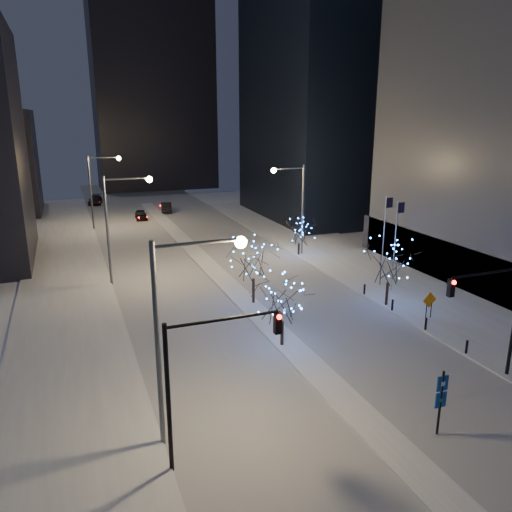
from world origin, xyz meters
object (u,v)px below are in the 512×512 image
street_lamp_w_near (180,314)px  car_far (95,200)px  holiday_tree_plaza_near (389,265)px  construction_sign (429,302)px  holiday_tree_median_far (253,260)px  traffic_signal_east (497,305)px  car_mid (166,207)px  street_lamp_w_far (98,182)px  traffic_signal_west (203,367)px  car_near (141,215)px  wayfinding_sign (441,396)px  street_lamp_east (295,198)px  holiday_tree_plaza_far (299,232)px  street_lamp_w_mid (118,215)px  holiday_tree_median_near (283,300)px

street_lamp_w_near → car_far: bearing=89.5°
holiday_tree_plaza_near → construction_sign: size_ratio=2.53×
car_far → holiday_tree_median_far: bearing=-71.6°
holiday_tree_median_far → traffic_signal_east: bearing=-63.0°
car_mid → holiday_tree_median_far: size_ratio=0.85×
street_lamp_w_near → street_lamp_w_far: same height
street_lamp_w_near → construction_sign: size_ratio=4.79×
street_lamp_w_far → traffic_signal_west: 52.04m
car_near → wayfinding_sign: (5.57, -58.70, 1.40)m
street_lamp_east → wayfinding_sign: bearing=-103.0°
street_lamp_w_far → car_mid: street_lamp_w_far is taller
street_lamp_w_near → holiday_tree_plaza_far: size_ratio=2.24×
street_lamp_w_mid → construction_sign: street_lamp_w_mid is taller
holiday_tree_plaza_near → wayfinding_sign: holiday_tree_plaza_near is taller
traffic_signal_west → traffic_signal_east: same height
street_lamp_w_far → traffic_signal_east: bearing=-70.7°
holiday_tree_median_near → holiday_tree_plaza_far: size_ratio=1.11×
holiday_tree_plaza_far → street_lamp_w_near: bearing=-125.0°
street_lamp_w_mid → car_far: bearing=89.3°
street_lamp_w_near → wayfinding_sign: size_ratio=2.91×
car_far → car_near: bearing=-62.1°
street_lamp_w_near → car_near: size_ratio=2.43×
traffic_signal_east → street_lamp_east: bearing=87.7°
holiday_tree_median_far → wayfinding_sign: bearing=-83.6°
street_lamp_w_far → holiday_tree_median_far: size_ratio=1.81×
traffic_signal_east → holiday_tree_plaza_near: (1.56, 12.22, -1.19)m
street_lamp_w_far → construction_sign: street_lamp_w_far is taller
holiday_tree_median_near → construction_sign: 12.49m
street_lamp_w_near → wayfinding_sign: 13.09m
car_mid → traffic_signal_west: bearing=90.1°
street_lamp_w_mid → holiday_tree_plaza_far: bearing=8.0°
street_lamp_east → holiday_tree_median_far: size_ratio=1.81×
car_mid → holiday_tree_median_near: bearing=97.0°
street_lamp_east → construction_sign: street_lamp_east is taller
holiday_tree_median_far → holiday_tree_plaza_far: 15.76m
construction_sign → holiday_tree_plaza_far: bearing=91.7°
street_lamp_east → holiday_tree_median_far: street_lamp_east is taller
street_lamp_w_mid → traffic_signal_east: size_ratio=1.43×
street_lamp_east → car_far: bearing=113.2°
traffic_signal_west → traffic_signal_east: bearing=3.3°
street_lamp_east → wayfinding_sign: 33.23m
street_lamp_east → traffic_signal_east: (-1.14, -29.00, -1.69)m
holiday_tree_median_far → holiday_tree_median_near: bearing=-97.0°
car_near → construction_sign: bearing=-69.3°
street_lamp_w_far → street_lamp_east: 29.08m
street_lamp_w_mid → holiday_tree_median_far: street_lamp_w_mid is taller
street_lamp_w_mid → holiday_tree_plaza_near: bearing=-35.3°
holiday_tree_median_near → holiday_tree_plaza_near: size_ratio=0.94×
street_lamp_w_mid → holiday_tree_median_far: 13.60m
car_near → holiday_tree_median_far: size_ratio=0.75×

